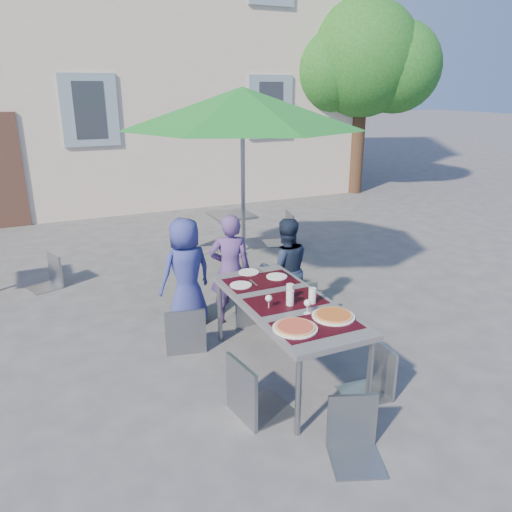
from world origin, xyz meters
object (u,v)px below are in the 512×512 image
child_2 (285,269)px  chair_1 (245,285)px  child_1 (230,270)px  chair_5 (357,397)px  bg_chair_r_0 (46,252)px  child_0 (186,273)px  patio_umbrella (242,108)px  dining_table (286,307)px  chair_4 (376,343)px  chair_0 (184,302)px  cafe_table_1 (232,228)px  chair_3 (252,353)px  bg_chair_r_1 (284,209)px  pizza_near_left (295,327)px  pizza_near_right (333,315)px  bg_chair_l_1 (199,221)px  chair_2 (296,275)px

child_2 → chair_1: child_2 is taller
child_1 → child_2: (0.63, -0.17, -0.04)m
chair_5 → bg_chair_r_0: bg_chair_r_0 is taller
child_1 → chair_5: size_ratio=1.52×
child_0 → patio_umbrella: 2.14m
dining_table → child_0: child_0 is taller
chair_1 → chair_4: bearing=-74.9°
chair_1 → chair_4: 1.84m
chair_1 → chair_0: bearing=-159.3°
child_1 → cafe_table_1: size_ratio=1.88×
child_1 → chair_3: (-0.50, -1.73, -0.06)m
cafe_table_1 → chair_5: bearing=-101.2°
patio_umbrella → bg_chair_r_1: bearing=48.3°
child_2 → chair_4: child_2 is taller
chair_4 → bg_chair_r_1: bearing=72.5°
child_2 → chair_5: 2.40m
patio_umbrella → cafe_table_1: size_ratio=4.39×
bg_chair_r_0 → dining_table: bearing=-59.5°
pizza_near_left → dining_table: bearing=69.6°
chair_1 → patio_umbrella: 2.17m
chair_1 → cafe_table_1: bearing=71.5°
pizza_near_left → child_0: child_0 is taller
child_1 → pizza_near_right: bearing=116.4°
dining_table → patio_umbrella: (0.47, 2.10, 1.69)m
chair_5 → patio_umbrella: 3.87m
bg_chair_r_1 → patio_umbrella: bearing=-131.7°
chair_1 → chair_5: 2.38m
pizza_near_right → bg_chair_l_1: 4.45m
bg_chair_r_1 → pizza_near_left: bearing=-116.6°
chair_3 → bg_chair_r_1: bearing=59.4°
chair_1 → bg_chair_r_0: bearing=133.0°
child_1 → cafe_table_1: bearing=-95.3°
child_1 → bg_chair_r_1: size_ratio=1.26×
pizza_near_right → chair_4: size_ratio=0.42×
chair_4 → bg_chair_r_1: (1.39, 4.41, 0.11)m
dining_table → chair_3: chair_3 is taller
chair_2 → chair_0: bearing=-175.8°
chair_1 → chair_4: size_ratio=0.96×
child_2 → bg_chair_l_1: bearing=-75.1°
chair_1 → chair_4: chair_4 is taller
dining_table → cafe_table_1: (0.88, 3.53, -0.24)m
child_2 → chair_4: (-0.00, -1.72, -0.11)m
child_0 → cafe_table_1: child_0 is taller
chair_4 → pizza_near_right: bearing=154.3°
child_2 → chair_1: size_ratio=1.47×
chair_3 → bg_chair_r_0: 4.04m
bg_chair_r_0 → chair_5: bearing=-67.5°
dining_table → chair_4: size_ratio=2.11×
chair_2 → bg_chair_r_1: bg_chair_r_1 is taller
child_1 → chair_5: child_1 is taller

